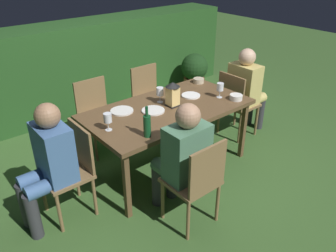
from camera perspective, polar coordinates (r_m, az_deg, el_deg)
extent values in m
plane|color=#385B28|center=(3.93, 0.00, -6.71)|extent=(16.00, 16.00, 0.00)
cube|color=brown|center=(3.57, 0.00, 2.84)|extent=(1.75, 0.93, 0.04)
cube|color=brown|center=(3.09, -6.94, -10.02)|extent=(0.05, 0.05, 0.70)
cube|color=brown|center=(4.02, 12.52, -0.73)|extent=(0.05, 0.05, 0.70)
cube|color=brown|center=(3.67, -13.79, -3.92)|extent=(0.05, 0.05, 0.70)
cube|color=brown|center=(4.48, 4.71, 3.01)|extent=(0.05, 0.05, 0.70)
cube|color=brown|center=(3.19, -16.90, -7.86)|extent=(0.40, 0.42, 0.03)
cube|color=brown|center=(3.13, -14.38, -3.33)|extent=(0.03, 0.40, 0.42)
cylinder|color=brown|center=(3.15, -17.79, -13.79)|extent=(0.03, 0.03, 0.42)
cylinder|color=brown|center=(3.42, -20.25, -10.45)|extent=(0.03, 0.03, 0.42)
cylinder|color=brown|center=(3.25, -12.24, -11.54)|extent=(0.03, 0.03, 0.42)
cylinder|color=brown|center=(3.51, -15.10, -8.49)|extent=(0.03, 0.03, 0.42)
cube|color=#426699|center=(3.03, -18.61, -4.18)|extent=(0.24, 0.38, 0.50)
sphere|color=#997051|center=(2.87, -19.65, 1.65)|extent=(0.21, 0.21, 0.21)
cylinder|color=#426699|center=(3.06, -19.69, -9.50)|extent=(0.36, 0.13, 0.13)
cylinder|color=#426699|center=(3.20, -20.90, -7.89)|extent=(0.36, 0.13, 0.13)
cylinder|color=#333338|center=(3.17, -21.70, -13.91)|extent=(0.11, 0.11, 0.45)
cylinder|color=#333338|center=(3.31, -22.80, -12.16)|extent=(0.11, 0.11, 0.45)
cube|color=brown|center=(4.47, -2.55, 4.20)|extent=(0.42, 0.40, 0.03)
cube|color=brown|center=(4.53, -4.07, 7.54)|extent=(0.40, 0.03, 0.42)
cylinder|color=brown|center=(4.55, 0.61, 1.54)|extent=(0.03, 0.03, 0.42)
cylinder|color=brown|center=(4.35, -3.01, 0.18)|extent=(0.03, 0.03, 0.42)
cylinder|color=brown|center=(4.79, -2.02, 2.94)|extent=(0.03, 0.03, 0.42)
cylinder|color=brown|center=(4.60, -5.56, 1.70)|extent=(0.03, 0.03, 0.42)
cube|color=brown|center=(4.48, 11.87, 3.64)|extent=(0.40, 0.42, 0.03)
cube|color=brown|center=(4.26, 10.56, 5.75)|extent=(0.03, 0.40, 0.42)
cylinder|color=brown|center=(4.80, 11.26, 2.42)|extent=(0.03, 0.03, 0.42)
cylinder|color=brown|center=(4.61, 14.66, 0.90)|extent=(0.03, 0.03, 0.42)
cylinder|color=brown|center=(4.56, 8.51, 1.26)|extent=(0.03, 0.03, 0.42)
cylinder|color=brown|center=(4.36, 11.97, -0.40)|extent=(0.03, 0.03, 0.42)
cube|color=tan|center=(4.42, 12.71, 6.96)|extent=(0.24, 0.38, 0.50)
sphere|color=#D1A889|center=(4.32, 13.19, 11.22)|extent=(0.21, 0.21, 0.21)
cylinder|color=tan|center=(4.67, 12.63, 4.95)|extent=(0.36, 0.13, 0.13)
cylinder|color=tan|center=(4.57, 14.38, 4.23)|extent=(0.36, 0.13, 0.13)
cylinder|color=#333338|center=(4.88, 13.52, 2.83)|extent=(0.11, 0.11, 0.45)
cylinder|color=#333338|center=(4.79, 15.20, 2.10)|extent=(0.11, 0.11, 0.45)
cube|color=brown|center=(2.99, 3.85, -9.22)|extent=(0.42, 0.40, 0.03)
cube|color=brown|center=(2.75, 6.69, -7.29)|extent=(0.40, 0.02, 0.42)
cylinder|color=brown|center=(3.14, -0.91, -12.33)|extent=(0.03, 0.03, 0.42)
cylinder|color=brown|center=(3.33, 3.99, -9.73)|extent=(0.03, 0.03, 0.42)
cylinder|color=brown|center=(2.95, 3.40, -15.61)|extent=(0.03, 0.03, 0.42)
cylinder|color=brown|center=(3.15, 8.34, -12.58)|extent=(0.03, 0.03, 0.42)
cube|color=#4C7A5B|center=(2.88, 3.20, -4.47)|extent=(0.38, 0.24, 0.50)
sphere|color=tan|center=(2.71, 3.39, 1.68)|extent=(0.21, 0.21, 0.21)
cylinder|color=#4C7A5B|center=(3.05, 0.02, -7.73)|extent=(0.13, 0.36, 0.13)
cylinder|color=#4C7A5B|center=(3.14, 2.56, -6.49)|extent=(0.13, 0.36, 0.13)
cylinder|color=#333338|center=(3.29, -1.78, -9.83)|extent=(0.11, 0.11, 0.45)
cylinder|color=#333338|center=(3.38, 0.64, -8.63)|extent=(0.11, 0.11, 0.45)
cube|color=brown|center=(4.09, -11.34, 1.26)|extent=(0.42, 0.40, 0.03)
cube|color=brown|center=(4.15, -12.91, 4.92)|extent=(0.40, 0.03, 0.42)
cylinder|color=brown|center=(4.14, -7.74, -1.60)|extent=(0.03, 0.03, 0.42)
cylinder|color=brown|center=(4.00, -12.08, -3.22)|extent=(0.03, 0.03, 0.42)
cylinder|color=brown|center=(4.40, -10.14, 0.10)|extent=(0.03, 0.03, 0.42)
cylinder|color=brown|center=(4.26, -14.28, -1.36)|extent=(0.03, 0.03, 0.42)
cube|color=black|center=(3.59, 0.81, 3.53)|extent=(0.12, 0.12, 0.01)
cube|color=#F9D17A|center=(3.55, 0.82, 5.11)|extent=(0.11, 0.11, 0.20)
cone|color=black|center=(3.50, 0.84, 6.99)|extent=(0.15, 0.15, 0.05)
cylinder|color=#144723|center=(2.98, -3.53, -0.05)|extent=(0.07, 0.07, 0.20)
cylinder|color=#144723|center=(2.91, -3.62, 2.47)|extent=(0.03, 0.03, 0.09)
cylinder|color=silver|center=(3.17, -9.95, -0.63)|extent=(0.06, 0.06, 0.00)
cylinder|color=silver|center=(3.15, -10.01, 0.04)|extent=(0.01, 0.01, 0.08)
cylinder|color=silver|center=(3.11, -10.13, 1.38)|extent=(0.08, 0.08, 0.08)
cylinder|color=maroon|center=(3.12, -10.10, 0.99)|extent=(0.07, 0.07, 0.03)
cylinder|color=silver|center=(3.84, 8.64, 4.82)|extent=(0.06, 0.06, 0.00)
cylinder|color=silver|center=(3.83, 8.68, 5.40)|extent=(0.01, 0.01, 0.08)
cylinder|color=silver|center=(3.80, 8.77, 6.54)|extent=(0.08, 0.08, 0.08)
cylinder|color=maroon|center=(3.81, 8.75, 6.21)|extent=(0.07, 0.07, 0.03)
cylinder|color=silver|center=(3.68, -1.35, 4.06)|extent=(0.06, 0.06, 0.00)
cylinder|color=silver|center=(3.66, -1.35, 4.66)|extent=(0.01, 0.01, 0.08)
cylinder|color=silver|center=(3.63, -1.37, 5.86)|extent=(0.08, 0.08, 0.08)
cylinder|color=maroon|center=(3.64, -1.37, 5.51)|extent=(0.07, 0.07, 0.03)
cylinder|color=silver|center=(3.50, -7.78, 2.54)|extent=(0.24, 0.24, 0.01)
cylinder|color=silver|center=(3.48, -2.52, 2.62)|extent=(0.24, 0.24, 0.01)
cylinder|color=white|center=(3.84, 3.87, 5.15)|extent=(0.21, 0.21, 0.01)
cylinder|color=#BCAD8E|center=(4.23, 5.18, 7.63)|extent=(0.13, 0.13, 0.06)
cylinder|color=#424C1E|center=(4.23, 5.18, 7.77)|extent=(0.11, 0.11, 0.02)
cylinder|color=silver|center=(3.81, 11.38, 4.78)|extent=(0.14, 0.14, 0.06)
cylinder|color=tan|center=(3.80, 11.39, 4.94)|extent=(0.12, 0.12, 0.02)
cube|color=#234C1E|center=(5.32, -15.16, 9.56)|extent=(5.32, 0.66, 1.28)
cylinder|color=brown|center=(5.92, 4.38, 6.99)|extent=(0.35, 0.35, 0.24)
sphere|color=#193816|center=(5.81, 4.49, 9.87)|extent=(0.45, 0.45, 0.45)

